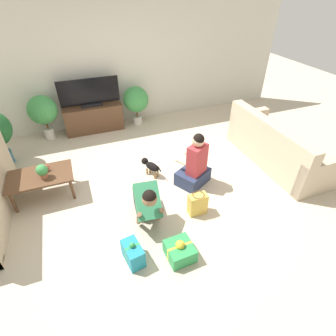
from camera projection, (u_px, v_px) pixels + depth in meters
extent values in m
plane|color=beige|center=(148.00, 187.00, 4.37)|extent=(16.00, 16.00, 0.00)
cube|color=beige|center=(108.00, 65.00, 5.57)|extent=(8.40, 0.06, 2.60)
cube|color=#C6B293|center=(277.00, 151.00, 4.85)|extent=(0.83, 2.08, 0.44)
cube|color=#C6B293|center=(269.00, 134.00, 4.51)|extent=(0.20, 2.08, 0.42)
cube|color=#C6B293|center=(320.00, 177.00, 4.08)|extent=(0.83, 0.16, 0.62)
cube|color=#C6B293|center=(248.00, 124.00, 5.52)|extent=(0.83, 0.16, 0.62)
cube|color=#EACC4C|center=(297.00, 148.00, 4.24)|extent=(0.18, 0.34, 0.32)
cube|color=#E5566B|center=(277.00, 134.00, 4.60)|extent=(0.18, 0.34, 0.32)
cube|color=red|center=(260.00, 123.00, 4.96)|extent=(0.18, 0.34, 0.32)
cube|color=brown|center=(40.00, 176.00, 3.97)|extent=(0.94, 0.59, 0.03)
cylinder|color=brown|center=(13.00, 203.00, 3.79)|extent=(0.04, 0.04, 0.37)
cylinder|color=brown|center=(72.00, 189.00, 4.03)|extent=(0.04, 0.04, 0.37)
cylinder|color=brown|center=(16.00, 183.00, 4.15)|extent=(0.04, 0.04, 0.37)
cylinder|color=brown|center=(70.00, 172.00, 4.38)|extent=(0.04, 0.04, 0.37)
cube|color=brown|center=(94.00, 118.00, 5.81)|extent=(1.24, 0.43, 0.58)
cube|color=black|center=(91.00, 104.00, 5.62)|extent=(0.44, 0.20, 0.05)
cube|color=black|center=(89.00, 91.00, 5.45)|extent=(1.24, 0.03, 0.53)
cylinder|color=beige|center=(137.00, 120.00, 6.17)|extent=(0.21, 0.21, 0.18)
cylinder|color=brown|center=(137.00, 113.00, 6.06)|extent=(0.04, 0.04, 0.17)
sphere|color=#3D8E47|center=(136.00, 99.00, 5.87)|extent=(0.57, 0.57, 0.57)
cylinder|color=beige|center=(50.00, 133.00, 5.60)|extent=(0.20, 0.20, 0.23)
cylinder|color=brown|center=(47.00, 125.00, 5.48)|extent=(0.04, 0.04, 0.17)
sphere|color=#3D8E47|center=(42.00, 110.00, 5.28)|extent=(0.58, 0.58, 0.58)
cylinder|color=#336B84|center=(4.00, 158.00, 4.84)|extent=(0.32, 0.32, 0.24)
cube|color=#23232D|center=(145.00, 203.00, 3.86)|extent=(0.34, 0.47, 0.28)
cube|color=#338456|center=(147.00, 201.00, 3.46)|extent=(0.38, 0.54, 0.47)
sphere|color=#8E6647|center=(150.00, 199.00, 3.18)|extent=(0.19, 0.19, 0.19)
sphere|color=black|center=(149.00, 197.00, 3.16)|extent=(0.18, 0.18, 0.18)
cylinder|color=#8E6647|center=(139.00, 218.00, 3.46)|extent=(0.09, 0.28, 0.41)
cylinder|color=#8E6647|center=(160.00, 214.00, 3.52)|extent=(0.09, 0.28, 0.41)
cube|color=#283351|center=(193.00, 176.00, 4.39)|extent=(0.65, 0.60, 0.24)
cube|color=#AD3338|center=(197.00, 160.00, 4.14)|extent=(0.38, 0.33, 0.51)
sphere|color=beige|center=(198.00, 141.00, 3.95)|extent=(0.19, 0.19, 0.19)
sphere|color=black|center=(199.00, 139.00, 3.92)|extent=(0.17, 0.17, 0.17)
cylinder|color=beige|center=(191.00, 155.00, 4.37)|extent=(0.18, 0.25, 0.06)
cylinder|color=beige|center=(182.00, 162.00, 4.21)|extent=(0.18, 0.25, 0.06)
ellipsoid|color=black|center=(152.00, 167.00, 4.51)|extent=(0.25, 0.32, 0.14)
sphere|color=black|center=(145.00, 161.00, 4.58)|extent=(0.12, 0.12, 0.12)
sphere|color=olive|center=(143.00, 161.00, 4.61)|extent=(0.05, 0.05, 0.05)
cylinder|color=black|center=(159.00, 169.00, 4.40)|extent=(0.06, 0.08, 0.09)
cylinder|color=olive|center=(150.00, 169.00, 4.66)|extent=(0.03, 0.03, 0.12)
cylinder|color=olive|center=(147.00, 171.00, 4.61)|extent=(0.03, 0.03, 0.12)
cylinder|color=olive|center=(158.00, 174.00, 4.56)|extent=(0.03, 0.03, 0.12)
cylinder|color=olive|center=(155.00, 176.00, 4.51)|extent=(0.03, 0.03, 0.12)
cube|color=teal|center=(133.00, 253.00, 3.16)|extent=(0.24, 0.35, 0.27)
cube|color=#2D934C|center=(133.00, 253.00, 3.16)|extent=(0.19, 0.06, 0.27)
sphere|color=#2D934C|center=(132.00, 245.00, 3.07)|extent=(0.07, 0.07, 0.07)
cube|color=#2D934C|center=(180.00, 251.00, 3.23)|extent=(0.34, 0.36, 0.20)
cube|color=yellow|center=(180.00, 251.00, 3.23)|extent=(0.33, 0.05, 0.20)
sphere|color=yellow|center=(180.00, 245.00, 3.16)|extent=(0.11, 0.11, 0.11)
cube|color=#E5B74C|center=(197.00, 204.00, 3.80)|extent=(0.27, 0.15, 0.33)
torus|color=#4C3823|center=(198.00, 195.00, 3.69)|extent=(0.17, 0.17, 0.01)
cylinder|color=#B23D38|center=(45.00, 168.00, 4.03)|extent=(0.08, 0.08, 0.09)
torus|color=#B23D38|center=(48.00, 167.00, 4.04)|extent=(0.06, 0.01, 0.06)
cylinder|color=#A36042|center=(44.00, 175.00, 3.90)|extent=(0.11, 0.11, 0.07)
sphere|color=#3D8E47|center=(42.00, 170.00, 3.84)|extent=(0.17, 0.17, 0.17)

